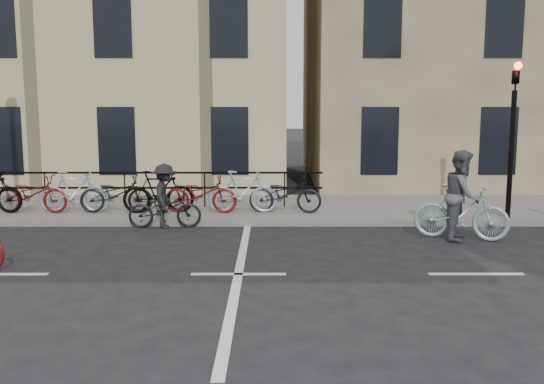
{
  "coord_description": "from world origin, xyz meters",
  "views": [
    {
      "loc": [
        0.55,
        -9.86,
        2.84
      ],
      "look_at": [
        0.57,
        2.05,
        1.1
      ],
      "focal_mm": 40.0,
      "sensor_mm": 36.0,
      "label": 1
    }
  ],
  "objects": [
    {
      "name": "ground",
      "position": [
        0.0,
        0.0,
        0.0
      ],
      "size": [
        120.0,
        120.0,
        0.0
      ],
      "primitive_type": "plane",
      "color": "black",
      "rests_on": "ground"
    },
    {
      "name": "traffic_light",
      "position": [
        6.2,
        4.34,
        2.45
      ],
      "size": [
        0.18,
        0.3,
        3.9
      ],
      "color": "black",
      "rests_on": "sidewalk"
    },
    {
      "name": "building_west",
      "position": [
        -9.0,
        13.0,
        5.15
      ],
      "size": [
        20.0,
        10.0,
        10.0
      ],
      "primitive_type": "cube",
      "color": "tan",
      "rests_on": "sidewalk"
    },
    {
      "name": "building_east",
      "position": [
        9.0,
        13.0,
        6.15
      ],
      "size": [
        14.0,
        10.0,
        12.0
      ],
      "primitive_type": "cube",
      "color": "#857450",
      "rests_on": "sidewalk"
    },
    {
      "name": "cyclist_dark",
      "position": [
        -1.9,
        3.9,
        0.58
      ],
      "size": [
        1.7,
        0.99,
        1.48
      ],
      "rotation": [
        0.0,
        0.0,
        1.64
      ],
      "color": "black",
      "rests_on": "ground"
    },
    {
      "name": "cyclist_grey",
      "position": [
        4.55,
        2.64,
        0.76
      ],
      "size": [
        2.02,
        1.23,
        1.89
      ],
      "rotation": [
        0.0,
        0.0,
        1.19
      ],
      "color": "#99C0C9",
      "rests_on": "ground"
    },
    {
      "name": "parked_bikes",
      "position": [
        -3.3,
        5.04,
        0.64
      ],
      "size": [
        10.4,
        1.23,
        1.05
      ],
      "color": "black",
      "rests_on": "sidewalk"
    },
    {
      "name": "bollard_east",
      "position": [
        5.0,
        4.25,
        0.6
      ],
      "size": [
        0.14,
        0.14,
        0.9
      ],
      "primitive_type": "cylinder",
      "color": "black",
      "rests_on": "sidewalk"
    },
    {
      "name": "sidewalk",
      "position": [
        -4.0,
        6.0,
        0.07
      ],
      "size": [
        46.0,
        4.0,
        0.15
      ],
      "primitive_type": "cube",
      "color": "slate",
      "rests_on": "ground"
    }
  ]
}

